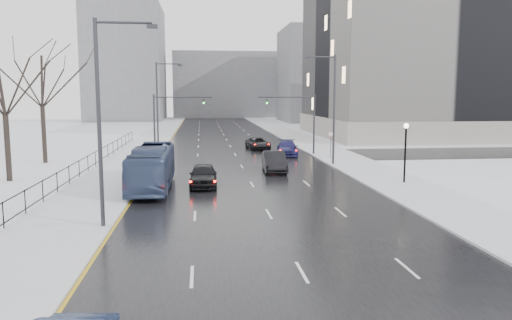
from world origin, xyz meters
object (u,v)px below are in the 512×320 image
object	(u,v)px
streetlight_l_near	(104,113)
sedan_right_cross	(258,143)
mast_signal_right	(304,117)
streetlight_l_far	(159,102)
sedan_right_near	(274,162)
no_uturn_sign	(331,137)
lamppost_r_mid	(406,144)
streetlight_r_mid	(332,104)
sedan_right_far	(287,148)
sedan_center_near	(203,175)
mast_signal_left	(165,118)
bus	(152,167)
tree_park_e	(46,164)
tree_park_d	(10,182)

from	to	relation	value
streetlight_l_near	sedan_right_cross	size ratio (longest dim) A/B	2.02
streetlight_l_near	mast_signal_right	world-z (taller)	streetlight_l_near
streetlight_l_far	sedan_right_near	xyz separation A→B (m)	(10.63, -15.23, -4.73)
streetlight_l_far	no_uturn_sign	xyz separation A→B (m)	(17.37, -8.00, -3.32)
lamppost_r_mid	mast_signal_right	distance (m)	18.41
streetlight_r_mid	sedan_right_far	size ratio (longest dim) A/B	1.90
streetlight_l_far	sedan_center_near	world-z (taller)	streetlight_l_far
sedan_right_near	streetlight_l_far	bearing A→B (deg)	127.71
lamppost_r_mid	mast_signal_left	size ratio (longest dim) A/B	0.66
streetlight_r_mid	no_uturn_sign	bearing A→B (deg)	75.52
no_uturn_sign	lamppost_r_mid	bearing A→B (deg)	-82.67
streetlight_l_near	bus	size ratio (longest dim) A/B	0.95
tree_park_e	sedan_right_cross	bearing A→B (deg)	25.15
bus	sedan_right_near	size ratio (longest dim) A/B	2.03
streetlight_l_far	sedan_center_near	size ratio (longest dim) A/B	2.12
lamppost_r_mid	sedan_center_near	size ratio (longest dim) A/B	0.91
sedan_right_near	tree_park_d	bearing A→B (deg)	-169.43
mast_signal_right	no_uturn_sign	size ratio (longest dim) A/B	2.41
streetlight_r_mid	streetlight_l_near	size ratio (longest dim) A/B	1.00
tree_park_d	sedan_right_near	distance (m)	20.48
streetlight_l_near	sedan_right_far	xyz separation A→B (m)	(13.66, 27.81, -4.81)
streetlight_r_mid	no_uturn_sign	xyz separation A→B (m)	(1.03, 4.00, -3.32)
mast_signal_left	sedan_right_cross	world-z (taller)	mast_signal_left
tree_park_d	mast_signal_left	distance (m)	17.96
mast_signal_right	no_uturn_sign	bearing A→B (deg)	-64.89
mast_signal_left	sedan_right_cross	xyz separation A→B (m)	(10.38, 5.98, -3.38)
streetlight_r_mid	sedan_right_far	world-z (taller)	streetlight_r_mid
tree_park_e	sedan_right_cross	xyz separation A→B (m)	(21.26, 9.98, 0.73)
mast_signal_left	no_uturn_sign	xyz separation A→B (m)	(16.53, -4.00, -1.81)
streetlight_l_near	lamppost_r_mid	size ratio (longest dim) A/B	2.34
bus	sedan_center_near	bearing A→B (deg)	4.28
tree_park_e	tree_park_d	bearing A→B (deg)	-87.71
mast_signal_left	sedan_right_near	size ratio (longest dim) A/B	1.26
tree_park_d	sedan_right_far	bearing A→B (deg)	30.66
mast_signal_left	sedan_center_near	bearing A→B (deg)	-77.62
tree_park_d	sedan_center_near	xyz separation A→B (m)	(14.30, -3.43, 0.84)
no_uturn_sign	sedan_right_far	size ratio (longest dim) A/B	0.51
tree_park_d	streetlight_l_far	size ratio (longest dim) A/B	1.25
streetlight_l_near	mast_signal_right	distance (m)	32.03
sedan_right_cross	sedan_center_near	bearing A→B (deg)	-112.13
sedan_right_near	no_uturn_sign	bearing A→B (deg)	49.81
sedan_center_near	sedan_right_far	distance (m)	19.44
sedan_center_near	sedan_right_near	world-z (taller)	sedan_right_near
mast_signal_left	sedan_right_cross	bearing A→B (deg)	29.95
bus	lamppost_r_mid	bearing A→B (deg)	-0.75
tree_park_e	mast_signal_right	size ratio (longest dim) A/B	2.08
sedan_right_near	sedan_right_cross	world-z (taller)	sedan_right_near
sedan_center_near	mast_signal_right	bearing A→B (deg)	59.26
streetlight_r_mid	no_uturn_sign	size ratio (longest dim) A/B	3.70
streetlight_r_mid	streetlight_l_far	size ratio (longest dim) A/B	1.00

